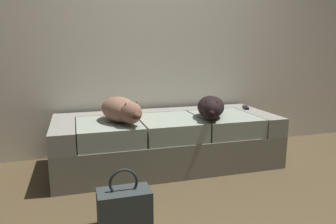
# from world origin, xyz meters

# --- Properties ---
(back_wall) EXTENTS (6.40, 0.10, 2.80)m
(back_wall) POSITION_xyz_m (0.00, 1.65, 1.40)
(back_wall) COLOR beige
(back_wall) RESTS_ON ground
(couch) EXTENTS (2.03, 0.85, 0.46)m
(couch) POSITION_xyz_m (0.00, 1.11, 0.23)
(couch) COLOR slate
(couch) RESTS_ON ground
(dog_tan) EXTENTS (0.39, 0.60, 0.21)m
(dog_tan) POSITION_xyz_m (-0.43, 0.99, 0.57)
(dog_tan) COLOR #875C48
(dog_tan) RESTS_ON couch
(dog_dark) EXTENTS (0.39, 0.55, 0.19)m
(dog_dark) POSITION_xyz_m (0.36, 0.92, 0.56)
(dog_dark) COLOR black
(dog_dark) RESTS_ON couch
(tv_remote) EXTENTS (0.09, 0.16, 0.02)m
(tv_remote) POSITION_xyz_m (0.91, 1.25, 0.48)
(tv_remote) COLOR black
(tv_remote) RESTS_ON couch
(handbag) EXTENTS (0.32, 0.18, 0.38)m
(handbag) POSITION_xyz_m (-0.55, 0.14, 0.13)
(handbag) COLOR #303637
(handbag) RESTS_ON ground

